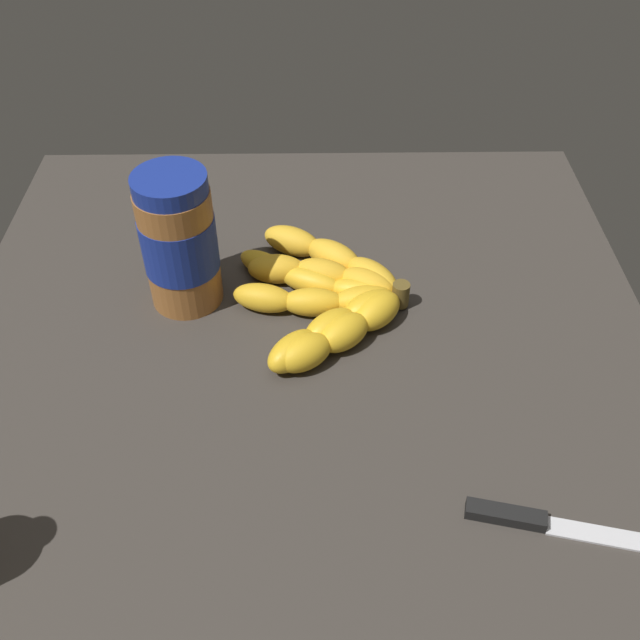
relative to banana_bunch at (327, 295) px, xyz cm
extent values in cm
cube|color=#38332D|center=(5.49, -2.57, -3.33)|extent=(78.92, 78.09, 3.16)
ellipsoid|color=gold|center=(-3.10, 5.37, 0.03)|extent=(7.84, 7.70, 3.55)
ellipsoid|color=gold|center=(-7.01, 0.92, 0.03)|extent=(7.26, 8.10, 3.55)
ellipsoid|color=gold|center=(-10.08, -4.16, 0.03)|extent=(6.45, 8.25, 3.55)
ellipsoid|color=gold|center=(-1.79, 4.66, 0.02)|extent=(6.29, 7.76, 3.54)
ellipsoid|color=gold|center=(-3.76, -0.47, 0.02)|extent=(5.22, 7.59, 3.54)
ellipsoid|color=gold|center=(-4.64, -5.89, 0.02)|extent=(3.93, 7.09, 3.54)
ellipsoid|color=gold|center=(-0.75, 3.98, -0.24)|extent=(4.46, 8.10, 3.01)
ellipsoid|color=gold|center=(-2.57, -1.83, -0.24)|extent=(5.79, 8.22, 3.01)
ellipsoid|color=gold|center=(-5.55, -7.14, -0.24)|extent=(6.88, 7.98, 3.01)
ellipsoid|color=gold|center=(0.84, 4.14, -0.10)|extent=(4.40, 7.62, 3.31)
ellipsoid|color=gold|center=(1.18, -1.57, -0.10)|extent=(3.60, 7.31, 3.31)
ellipsoid|color=gold|center=(0.37, -7.23, -0.10)|extent=(4.92, 7.76, 3.31)
ellipsoid|color=gold|center=(2.28, 4.81, 0.06)|extent=(6.56, 7.70, 3.62)
ellipsoid|color=gold|center=(5.33, 0.32, 0.06)|extent=(7.05, 7.59, 3.62)
ellipsoid|color=gold|center=(8.97, -3.70, 0.06)|extent=(7.41, 7.33, 3.62)
ellipsoid|color=gold|center=(2.98, 5.53, 0.15)|extent=(7.19, 7.26, 3.79)
ellipsoid|color=gold|center=(6.35, 1.66, 0.15)|extent=(6.95, 7.40, 3.79)
ellipsoid|color=gold|center=(9.30, -2.54, 0.15)|extent=(6.63, 7.46, 3.79)
cylinder|color=brown|center=(0.15, 8.45, 0.05)|extent=(2.00, 2.00, 3.00)
cylinder|color=#9E602D|center=(-1.80, -16.27, 5.53)|extent=(8.23, 8.23, 14.55)
cylinder|color=navy|center=(-1.80, -16.27, 6.26)|extent=(8.40, 8.40, 6.55)
cylinder|color=navy|center=(-1.80, -16.27, 13.78)|extent=(7.98, 7.98, 1.95)
cube|color=silver|center=(30.04, 24.25, -1.45)|extent=(4.36, 11.82, 0.50)
cube|color=black|center=(27.95, 15.12, -1.15)|extent=(3.12, 7.18, 1.20)
camera|label=1|loc=(61.25, -1.63, 54.59)|focal=40.23mm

